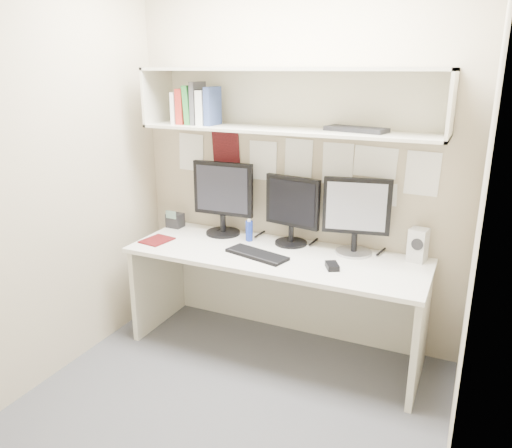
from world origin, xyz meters
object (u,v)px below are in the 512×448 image
at_px(desk_phone, 175,220).
at_px(monitor_left, 223,196).
at_px(monitor_center, 292,208).
at_px(monitor_right, 356,214).
at_px(desk, 275,302).
at_px(speaker, 418,245).
at_px(keyboard, 257,254).
at_px(maroon_notebook, 157,240).

bearing_deg(desk_phone, monitor_left, 4.02).
relative_size(monitor_center, monitor_right, 0.94).
relative_size(desk, monitor_right, 3.91).
bearing_deg(speaker, monitor_center, -166.71).
bearing_deg(desk, speaker, 15.67).
bearing_deg(desk, monitor_left, 156.96).
relative_size(monitor_left, monitor_right, 1.06).
height_order(desk, keyboard, keyboard).
distance_m(monitor_center, monitor_right, 0.45).
bearing_deg(desk_phone, speaker, 3.21).
distance_m(desk, monitor_center, 0.66).
xyz_separation_m(monitor_left, maroon_notebook, (-0.36, -0.35, -0.28)).
height_order(keyboard, speaker, speaker).
bearing_deg(desk_phone, monitor_right, 2.50).
bearing_deg(maroon_notebook, desk, 17.06).
distance_m(monitor_right, keyboard, 0.71).
height_order(keyboard, desk_phone, desk_phone).
distance_m(monitor_center, speaker, 0.86).
relative_size(monitor_left, desk_phone, 3.77).
distance_m(maroon_notebook, desk_phone, 0.35).
xyz_separation_m(desk, keyboard, (-0.09, -0.10, 0.37)).
bearing_deg(maroon_notebook, monitor_left, 53.08).
relative_size(desk, monitor_left, 3.71).
height_order(monitor_left, keyboard, monitor_left).
bearing_deg(monitor_center, keyboard, -99.88).
distance_m(speaker, desk_phone, 1.81).
xyz_separation_m(monitor_center, keyboard, (-0.12, -0.32, -0.25)).
distance_m(desk, maroon_notebook, 0.95).
relative_size(monitor_center, keyboard, 1.12).
distance_m(desk, monitor_right, 0.83).
distance_m(monitor_left, keyboard, 0.60).
bearing_deg(monitor_right, monitor_center, 168.69).
relative_size(desk, keyboard, 4.64).
xyz_separation_m(monitor_right, desk_phone, (-1.41, -0.02, -0.22)).
height_order(maroon_notebook, desk_phone, desk_phone).
distance_m(keyboard, speaker, 1.04).
height_order(monitor_center, monitor_right, monitor_right).
bearing_deg(speaker, monitor_right, -164.69).
height_order(desk, monitor_center, monitor_center).
distance_m(monitor_right, desk_phone, 1.43).
height_order(keyboard, maroon_notebook, keyboard).
height_order(speaker, maroon_notebook, speaker).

